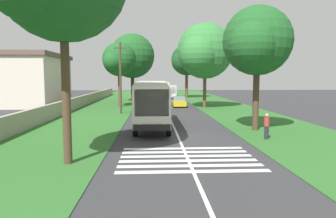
% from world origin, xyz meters
% --- Properties ---
extents(ground, '(160.00, 160.00, 0.00)m').
position_xyz_m(ground, '(0.00, 0.00, 0.00)').
color(ground, '#333335').
extents(grass_verge_left, '(120.00, 8.00, 0.04)m').
position_xyz_m(grass_verge_left, '(15.00, 8.20, 0.02)').
color(grass_verge_left, '#2D6628').
rests_on(grass_verge_left, ground).
extents(grass_verge_right, '(120.00, 8.00, 0.04)m').
position_xyz_m(grass_verge_right, '(15.00, -8.20, 0.02)').
color(grass_verge_right, '#2D6628').
rests_on(grass_verge_right, ground).
extents(centre_line, '(110.00, 0.16, 0.01)m').
position_xyz_m(centre_line, '(15.00, 0.00, 0.00)').
color(centre_line, silver).
rests_on(centre_line, ground).
extents(coach_bus, '(11.16, 2.62, 3.73)m').
position_xyz_m(coach_bus, '(4.30, 1.80, 2.15)').
color(coach_bus, silver).
rests_on(coach_bus, ground).
extents(zebra_crossing, '(4.95, 6.80, 0.01)m').
position_xyz_m(zebra_crossing, '(-5.80, 0.00, 0.00)').
color(zebra_crossing, silver).
rests_on(zebra_crossing, ground).
extents(trailing_car_0, '(4.30, 1.78, 1.43)m').
position_xyz_m(trailing_car_0, '(22.53, -1.91, 0.67)').
color(trailing_car_0, gold).
rests_on(trailing_car_0, ground).
extents(trailing_car_1, '(4.30, 1.78, 1.43)m').
position_xyz_m(trailing_car_1, '(29.50, 1.85, 0.67)').
color(trailing_car_1, silver).
rests_on(trailing_car_1, ground).
extents(trailing_minibus_0, '(6.00, 2.14, 2.53)m').
position_xyz_m(trailing_minibus_0, '(39.04, -1.57, 1.55)').
color(trailing_minibus_0, silver).
rests_on(trailing_minibus_0, ground).
extents(roadside_tree_left_0, '(5.48, 4.63, 8.80)m').
position_xyz_m(roadside_tree_left_0, '(22.64, 6.34, 6.38)').
color(roadside_tree_left_0, brown).
rests_on(roadside_tree_left_0, grass_verge_left).
extents(roadside_tree_left_1, '(9.10, 7.48, 11.36)m').
position_xyz_m(roadside_tree_left_1, '(32.92, 5.31, 7.44)').
color(roadside_tree_left_1, '#3D2D1E').
rests_on(roadside_tree_left_1, grass_verge_left).
extents(roadside_tree_right_0, '(6.42, 5.18, 9.35)m').
position_xyz_m(roadside_tree_right_0, '(2.43, -5.98, 6.62)').
color(roadside_tree_right_0, '#4C3826').
rests_on(roadside_tree_right_0, grass_verge_right).
extents(roadside_tree_right_1, '(9.19, 7.37, 11.20)m').
position_xyz_m(roadside_tree_right_1, '(20.98, -5.05, 7.32)').
color(roadside_tree_right_1, brown).
rests_on(roadside_tree_right_1, grass_verge_right).
extents(roadside_tree_right_2, '(7.80, 6.13, 10.50)m').
position_xyz_m(roadside_tree_right_2, '(41.45, -4.84, 7.27)').
color(roadside_tree_right_2, brown).
rests_on(roadside_tree_right_2, grass_verge_right).
extents(utility_pole, '(0.24, 1.40, 7.84)m').
position_xyz_m(utility_pole, '(14.04, 5.29, 4.10)').
color(utility_pole, '#473828').
rests_on(utility_pole, grass_verge_left).
extents(roadside_wall, '(70.00, 0.40, 1.47)m').
position_xyz_m(roadside_wall, '(20.00, 11.60, 0.78)').
color(roadside_wall, '#9E937F').
rests_on(roadside_wall, grass_verge_left).
extents(roadside_building, '(13.86, 9.03, 7.48)m').
position_xyz_m(roadside_building, '(25.91, 19.59, 3.77)').
color(roadside_building, beige).
rests_on(roadside_building, ground).
extents(pedestrian, '(0.34, 0.34, 1.69)m').
position_xyz_m(pedestrian, '(-1.25, -5.70, 0.91)').
color(pedestrian, '#26262D').
rests_on(pedestrian, grass_verge_right).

